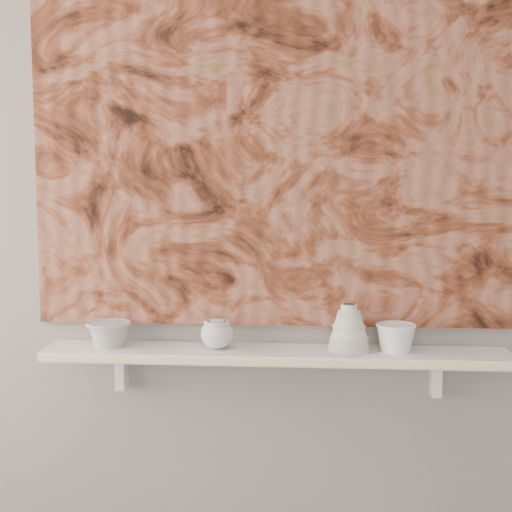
# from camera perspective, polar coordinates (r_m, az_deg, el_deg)

# --- Properties ---
(wall_back) EXTENTS (3.60, 0.00, 3.60)m
(wall_back) POSITION_cam_1_polar(r_m,az_deg,el_deg) (2.20, 1.70, 3.79)
(wall_back) COLOR gray
(wall_back) RESTS_ON floor
(shelf) EXTENTS (1.40, 0.18, 0.03)m
(shelf) POSITION_cam_1_polar(r_m,az_deg,el_deg) (2.17, 1.55, -7.89)
(shelf) COLOR white
(shelf) RESTS_ON wall_back
(shelf_stripe) EXTENTS (1.40, 0.01, 0.02)m
(shelf_stripe) POSITION_cam_1_polar(r_m,az_deg,el_deg) (2.08, 1.43, -8.51)
(shelf_stripe) COLOR #FAECA7
(shelf_stripe) RESTS_ON shelf
(bracket_left) EXTENTS (0.03, 0.06, 0.12)m
(bracket_left) POSITION_cam_1_polar(r_m,az_deg,el_deg) (2.32, -10.70, -8.94)
(bracket_left) COLOR white
(bracket_left) RESTS_ON wall_back
(bracket_right) EXTENTS (0.03, 0.06, 0.12)m
(bracket_right) POSITION_cam_1_polar(r_m,az_deg,el_deg) (2.28, 14.18, -9.30)
(bracket_right) COLOR white
(bracket_right) RESTS_ON wall_back
(painting) EXTENTS (1.50, 0.02, 1.10)m
(painting) POSITION_cam_1_polar(r_m,az_deg,el_deg) (2.18, 1.70, 8.76)
(painting) COLOR brown
(painting) RESTS_ON wall_back
(house_motif) EXTENTS (0.09, 0.00, 0.08)m
(house_motif) POSITION_cam_1_polar(r_m,az_deg,el_deg) (2.21, 13.41, 0.56)
(house_motif) COLOR black
(house_motif) RESTS_ON painting
(bowl_grey) EXTENTS (0.16, 0.16, 0.08)m
(bowl_grey) POSITION_cam_1_polar(r_m,az_deg,el_deg) (2.24, -11.66, -6.12)
(bowl_grey) COLOR #A2A29F
(bowl_grey) RESTS_ON shelf
(cup_cream) EXTENTS (0.13, 0.13, 0.09)m
(cup_cream) POSITION_cam_1_polar(r_m,az_deg,el_deg) (2.17, -3.15, -6.26)
(cup_cream) COLOR beige
(cup_cream) RESTS_ON shelf
(bell_vessel) EXTENTS (0.15, 0.15, 0.14)m
(bell_vessel) POSITION_cam_1_polar(r_m,az_deg,el_deg) (2.15, 7.44, -5.70)
(bell_vessel) COLOR beige
(bell_vessel) RESTS_ON shelf
(bowl_white) EXTENTS (0.12, 0.12, 0.09)m
(bowl_white) POSITION_cam_1_polar(r_m,az_deg,el_deg) (2.17, 11.11, -6.43)
(bowl_white) COLOR white
(bowl_white) RESTS_ON shelf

